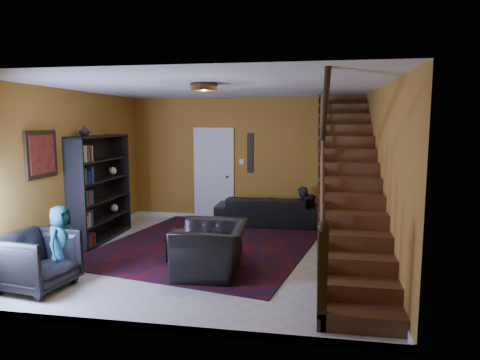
# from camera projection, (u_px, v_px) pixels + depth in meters

# --- Properties ---
(floor) EXTENTS (5.50, 5.50, 0.00)m
(floor) POSITION_uv_depth(u_px,v_px,m) (218.00, 255.00, 7.27)
(floor) COLOR beige
(floor) RESTS_ON ground
(room) EXTENTS (5.50, 5.50, 5.50)m
(room) POSITION_uv_depth(u_px,v_px,m) (169.00, 230.00, 8.79)
(room) COLOR #A86C25
(room) RESTS_ON ground
(staircase) EXTENTS (0.95, 5.02, 3.18)m
(staircase) POSITION_uv_depth(u_px,v_px,m) (349.00, 176.00, 6.72)
(staircase) COLOR brown
(staircase) RESTS_ON floor
(bookshelf) EXTENTS (0.35, 1.80, 2.00)m
(bookshelf) POSITION_uv_depth(u_px,v_px,m) (101.00, 190.00, 8.13)
(bookshelf) COLOR black
(bookshelf) RESTS_ON floor
(door) EXTENTS (0.82, 0.05, 2.05)m
(door) POSITION_uv_depth(u_px,v_px,m) (214.00, 175.00, 9.91)
(door) COLOR silver
(door) RESTS_ON floor
(framed_picture) EXTENTS (0.04, 0.74, 0.74)m
(framed_picture) POSITION_uv_depth(u_px,v_px,m) (41.00, 154.00, 6.59)
(framed_picture) COLOR maroon
(framed_picture) RESTS_ON room
(wall_hanging) EXTENTS (0.14, 0.03, 0.90)m
(wall_hanging) POSITION_uv_depth(u_px,v_px,m) (250.00, 153.00, 9.70)
(wall_hanging) COLOR black
(wall_hanging) RESTS_ON room
(ceiling_fixture) EXTENTS (0.40, 0.40, 0.10)m
(ceiling_fixture) POSITION_uv_depth(u_px,v_px,m) (204.00, 87.00, 6.12)
(ceiling_fixture) COLOR #3F2814
(ceiling_fixture) RESTS_ON room
(rug) EXTENTS (4.26, 4.66, 0.02)m
(rug) POSITION_uv_depth(u_px,v_px,m) (210.00, 244.00, 7.88)
(rug) COLOR #410B0F
(rug) RESTS_ON floor
(sofa) EXTENTS (2.22, 0.90, 0.64)m
(sofa) POSITION_uv_depth(u_px,v_px,m) (267.00, 211.00, 9.37)
(sofa) COLOR black
(sofa) RESTS_ON floor
(armchair_left) EXTENTS (0.97, 0.95, 0.78)m
(armchair_left) POSITION_uv_depth(u_px,v_px,m) (38.00, 261.00, 5.74)
(armchair_left) COLOR black
(armchair_left) RESTS_ON floor
(armchair_right) EXTENTS (1.07, 1.21, 0.75)m
(armchair_right) POSITION_uv_depth(u_px,v_px,m) (211.00, 249.00, 6.32)
(armchair_right) COLOR black
(armchair_right) RESTS_ON floor
(person_adult_a) EXTENTS (0.49, 0.33, 1.32)m
(person_adult_a) POSITION_uv_depth(u_px,v_px,m) (302.00, 216.00, 9.30)
(person_adult_a) COLOR black
(person_adult_a) RESTS_ON sofa
(person_adult_b) EXTENTS (0.58, 0.46, 1.16)m
(person_adult_b) POSITION_uv_depth(u_px,v_px,m) (309.00, 220.00, 9.29)
(person_adult_b) COLOR black
(person_adult_b) RESTS_ON sofa
(person_child) EXTENTS (0.36, 0.54, 1.08)m
(person_child) POSITION_uv_depth(u_px,v_px,m) (61.00, 242.00, 6.09)
(person_child) COLOR #174B59
(person_child) RESTS_ON armchair_left
(coffee_table) EXTENTS (1.26, 0.89, 0.44)m
(coffee_table) POSITION_uv_depth(u_px,v_px,m) (205.00, 244.00, 7.01)
(coffee_table) COLOR black
(coffee_table) RESTS_ON floor
(cup_a) EXTENTS (0.15, 0.15, 0.10)m
(cup_a) POSITION_uv_depth(u_px,v_px,m) (214.00, 232.00, 6.84)
(cup_a) COLOR #999999
(cup_a) RESTS_ON coffee_table
(cup_b) EXTENTS (0.14, 0.14, 0.10)m
(cup_b) POSITION_uv_depth(u_px,v_px,m) (219.00, 230.00, 7.01)
(cup_b) COLOR #999999
(cup_b) RESTS_ON coffee_table
(bowl) EXTENTS (0.27, 0.27, 0.05)m
(bowl) POSITION_uv_depth(u_px,v_px,m) (224.00, 230.00, 7.09)
(bowl) COLOR #999999
(bowl) RESTS_ON coffee_table
(vase) EXTENTS (0.18, 0.18, 0.19)m
(vase) POSITION_uv_depth(u_px,v_px,m) (84.00, 131.00, 7.49)
(vase) COLOR #999999
(vase) RESTS_ON bookshelf
(popcorn_bucket) EXTENTS (0.16, 0.16, 0.15)m
(popcorn_bucket) POSITION_uv_depth(u_px,v_px,m) (77.00, 258.00, 6.79)
(popcorn_bucket) COLOR red
(popcorn_bucket) RESTS_ON rug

